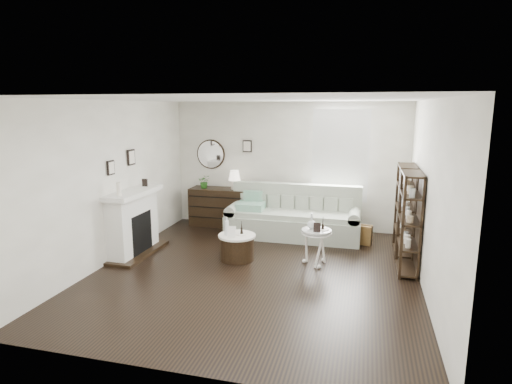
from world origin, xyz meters
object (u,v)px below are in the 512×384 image
(drum_table, at_px, (237,247))
(pedestal_table, at_px, (316,233))
(sofa, at_px, (293,220))
(dresser, at_px, (219,207))

(drum_table, distance_m, pedestal_table, 1.38)
(sofa, distance_m, pedestal_table, 1.64)
(dresser, height_order, pedestal_table, dresser)
(sofa, xyz_separation_m, pedestal_table, (0.63, -1.50, 0.21))
(sofa, xyz_separation_m, dresser, (-1.73, 0.39, 0.07))
(sofa, relative_size, drum_table, 4.16)
(dresser, bearing_deg, sofa, -12.60)
(dresser, relative_size, drum_table, 1.96)
(sofa, relative_size, pedestal_table, 4.41)
(pedestal_table, bearing_deg, sofa, 112.95)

